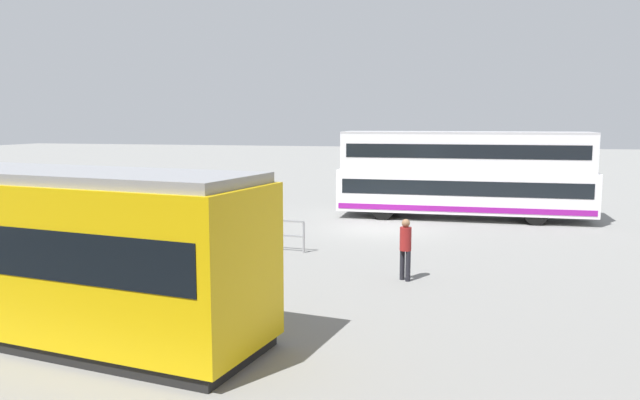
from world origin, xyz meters
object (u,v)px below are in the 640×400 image
at_px(double_decker_bus, 463,174).
at_px(pedestrian_near_railing, 194,225).
at_px(pedestrian_crossing, 405,245).
at_px(info_sign, 48,200).

xyz_separation_m(double_decker_bus, pedestrian_near_railing, (8.38, 9.89, -1.03)).
relative_size(double_decker_bus, pedestrian_crossing, 6.48).
xyz_separation_m(pedestrian_crossing, info_sign, (13.26, -2.45, 0.54)).
bearing_deg(pedestrian_near_railing, info_sign, -7.27).
xyz_separation_m(pedestrian_near_railing, pedestrian_crossing, (-7.12, 1.67, 0.02)).
height_order(double_decker_bus, info_sign, double_decker_bus).
bearing_deg(info_sign, pedestrian_crossing, 169.54).
distance_m(pedestrian_near_railing, pedestrian_crossing, 7.31).
relative_size(pedestrian_near_railing, pedestrian_crossing, 0.98).
bearing_deg(pedestrian_crossing, info_sign, -10.46).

